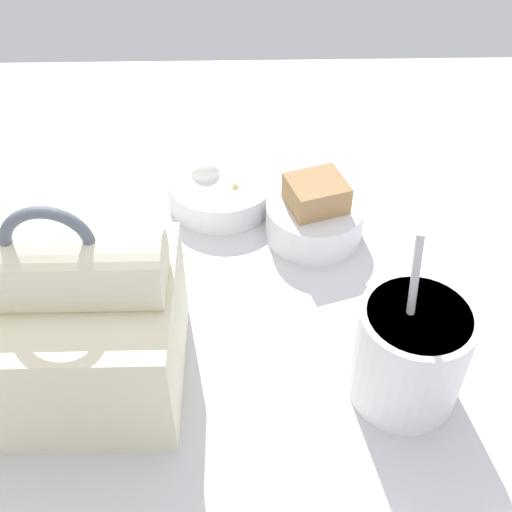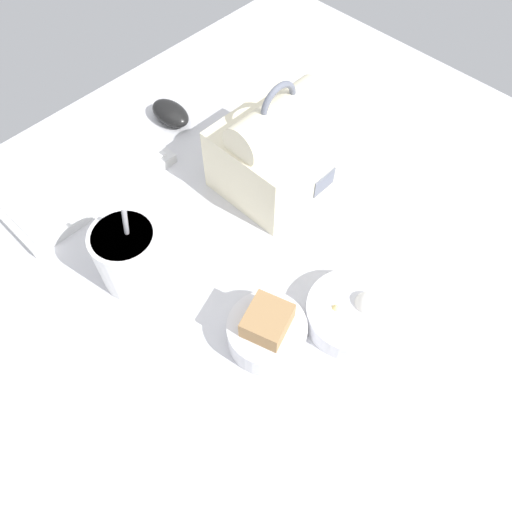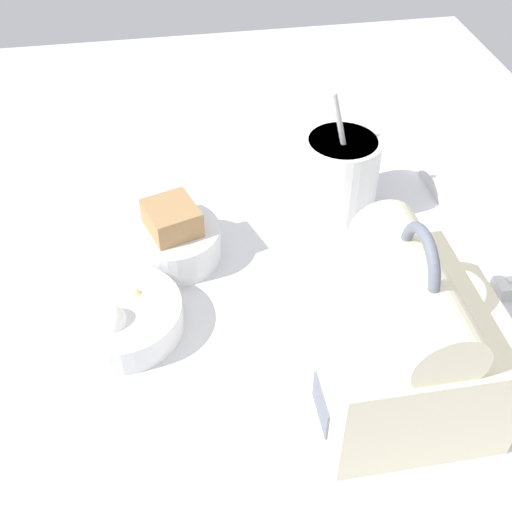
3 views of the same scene
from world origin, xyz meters
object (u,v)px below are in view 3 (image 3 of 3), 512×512
object	(u,v)px
bento_bowl_sandwich	(174,238)
soup_cup	(340,173)
keyboard	(499,210)
bento_bowl_snacks	(122,316)
lunch_bag	(402,338)

from	to	relation	value
bento_bowl_sandwich	soup_cup	bearing A→B (deg)	105.62
keyboard	bento_bowl_snacks	bearing A→B (deg)	-76.91
keyboard	bento_bowl_sandwich	bearing A→B (deg)	-89.14
lunch_bag	bento_bowl_snacks	xyz separation A→B (cm)	(-12.58, -26.88, -5.64)
lunch_bag	soup_cup	bearing A→B (deg)	175.70
soup_cup	bento_bowl_sandwich	bearing A→B (deg)	-74.38
keyboard	lunch_bag	xyz separation A→B (cm)	(24.23, -23.24, 6.60)
soup_cup	bento_bowl_snacks	bearing A→B (deg)	-59.31
keyboard	bento_bowl_sandwich	xyz separation A→B (cm)	(0.65, -43.45, 1.91)
keyboard	lunch_bag	size ratio (longest dim) A/B	1.44
keyboard	lunch_bag	world-z (taller)	lunch_bag
soup_cup	bento_bowl_sandwich	size ratio (longest dim) A/B	1.57
soup_cup	lunch_bag	bearing A→B (deg)	-4.30
keyboard	soup_cup	world-z (taller)	soup_cup
soup_cup	bento_bowl_snacks	world-z (taller)	soup_cup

